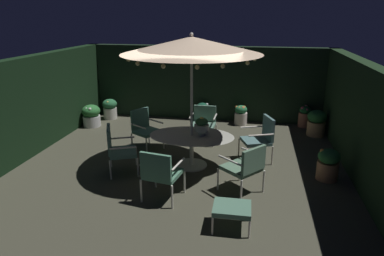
{
  "coord_description": "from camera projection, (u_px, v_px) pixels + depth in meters",
  "views": [
    {
      "loc": [
        1.49,
        -6.74,
        3.16
      ],
      "look_at": [
        0.23,
        -0.03,
        0.85
      ],
      "focal_mm": 31.64,
      "sensor_mm": 36.0,
      "label": 1
    }
  ],
  "objects": [
    {
      "name": "potted_plant_back_left",
      "position": [
        305.0,
        116.0,
        9.9
      ],
      "size": [
        0.35,
        0.35,
        0.63
      ],
      "color": "#A05F4A",
      "rests_on": "ground_plane"
    },
    {
      "name": "patio_chair_north",
      "position": [
        246.0,
        166.0,
        6.11
      ],
      "size": [
        0.88,
        0.88,
        0.96
      ],
      "color": "silver",
      "rests_on": "ground_plane"
    },
    {
      "name": "patio_chair_east",
      "position": [
        204.0,
        121.0,
        8.7
      ],
      "size": [
        0.65,
        0.59,
        0.92
      ],
      "color": "silver",
      "rests_on": "ground_plane"
    },
    {
      "name": "potted_plant_left_near",
      "position": [
        91.0,
        115.0,
        9.96
      ],
      "size": [
        0.53,
        0.53,
        0.65
      ],
      "color": "silver",
      "rests_on": "ground_plane"
    },
    {
      "name": "patio_chair_south",
      "position": [
        117.0,
        147.0,
        6.94
      ],
      "size": [
        0.77,
        0.79,
        1.01
      ],
      "color": "silver",
      "rests_on": "ground_plane"
    },
    {
      "name": "patio_umbrella",
      "position": [
        192.0,
        45.0,
        6.61
      ],
      "size": [
        2.81,
        2.81,
        2.82
      ],
      "color": "silver",
      "rests_on": "ground_plane"
    },
    {
      "name": "patio_chair_southeast",
      "position": [
        144.0,
        127.0,
        8.25
      ],
      "size": [
        0.79,
        0.79,
        0.97
      ],
      "color": "silver",
      "rests_on": "ground_plane"
    },
    {
      "name": "ottoman_footrest",
      "position": [
        232.0,
        209.0,
        5.17
      ],
      "size": [
        0.59,
        0.49,
        0.38
      ],
      "color": "silver",
      "rests_on": "ground_plane"
    },
    {
      "name": "hedge_backdrop_left",
      "position": [
        28.0,
        107.0,
        7.82
      ],
      "size": [
        0.3,
        7.4,
        2.25
      ],
      "primitive_type": "cube",
      "color": "black",
      "rests_on": "ground_plane"
    },
    {
      "name": "potted_plant_right_far",
      "position": [
        317.0,
        122.0,
        9.17
      ],
      "size": [
        0.51,
        0.51,
        0.71
      ],
      "color": "tan",
      "rests_on": "ground_plane"
    },
    {
      "name": "potted_plant_front_corner",
      "position": [
        203.0,
        111.0,
        10.43
      ],
      "size": [
        0.39,
        0.39,
        0.58
      ],
      "color": "beige",
      "rests_on": "ground_plane"
    },
    {
      "name": "potted_plant_back_center",
      "position": [
        328.0,
        164.0,
        6.72
      ],
      "size": [
        0.42,
        0.42,
        0.64
      ],
      "color": "#A16D4B",
      "rests_on": "ground_plane"
    },
    {
      "name": "hedge_backdrop_right",
      "position": [
        366.0,
        125.0,
        6.54
      ],
      "size": [
        0.3,
        7.4,
        2.25
      ],
      "primitive_type": "cube",
      "color": "black",
      "rests_on": "ground_plane"
    },
    {
      "name": "hedge_backdrop_rear",
      "position": [
        206.0,
        83.0,
        10.49
      ],
      "size": [
        7.59,
        0.3,
        2.25
      ],
      "primitive_type": "cube",
      "color": "black",
      "rests_on": "ground_plane"
    },
    {
      "name": "ground_plane",
      "position": [
        182.0,
        164.0,
        7.55
      ],
      "size": [
        7.59,
        7.4,
        0.02
      ],
      "primitive_type": "cube",
      "color": "#403F31"
    },
    {
      "name": "patio_chair_northeast",
      "position": [
        261.0,
        136.0,
        7.52
      ],
      "size": [
        0.78,
        0.77,
        1.02
      ],
      "color": "beige",
      "rests_on": "ground_plane"
    },
    {
      "name": "potted_plant_left_far",
      "position": [
        241.0,
        115.0,
        10.12
      ],
      "size": [
        0.37,
        0.37,
        0.59
      ],
      "color": "beige",
      "rests_on": "ground_plane"
    },
    {
      "name": "patio_dining_table",
      "position": [
        192.0,
        141.0,
        7.26
      ],
      "size": [
        1.83,
        1.25,
        0.71
      ],
      "color": "silver",
      "rests_on": "ground_plane"
    },
    {
      "name": "centerpiece_planter",
      "position": [
        202.0,
        125.0,
        7.14
      ],
      "size": [
        0.31,
        0.31,
        0.41
      ],
      "color": "beige",
      "rests_on": "patio_dining_table"
    },
    {
      "name": "potted_plant_right_near",
      "position": [
        110.0,
        108.0,
        10.69
      ],
      "size": [
        0.45,
        0.45,
        0.63
      ],
      "color": "beige",
      "rests_on": "ground_plane"
    },
    {
      "name": "patio_chair_southwest",
      "position": [
        160.0,
        172.0,
        5.88
      ],
      "size": [
        0.72,
        0.69,
        0.96
      ],
      "color": "silver",
      "rests_on": "ground_plane"
    }
  ]
}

